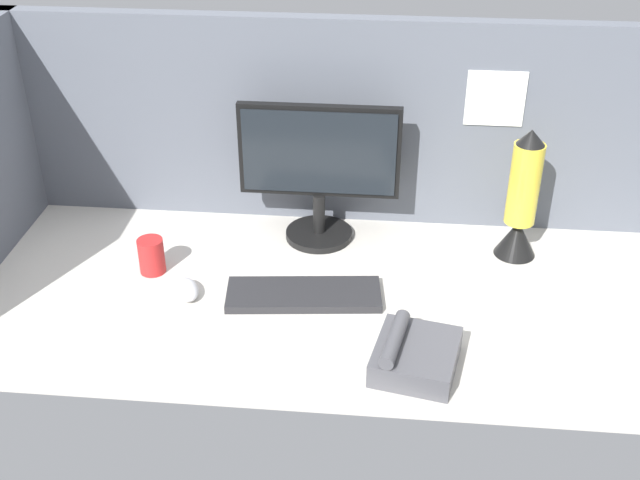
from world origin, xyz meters
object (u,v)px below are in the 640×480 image
keyboard (304,295)px  mug_red_plastic (151,256)px  desk_phone (414,355)px  mouse (187,289)px  lava_lamp (521,204)px  monitor (319,167)px

keyboard → mug_red_plastic: bearing=162.6°
desk_phone → keyboard: bearing=138.8°
mug_red_plastic → desk_phone: 72.47cm
mouse → lava_lamp: (81.14, 26.75, 13.06)cm
monitor → keyboard: 35.49cm
mouse → mug_red_plastic: 14.90cm
desk_phone → lava_lamp: bearing=61.0°
monitor → desk_phone: 60.68cm
mug_red_plastic → monitor: bearing=27.9°
keyboard → desk_phone: desk_phone is taller
mouse → desk_phone: 58.55cm
desk_phone → mug_red_plastic: bearing=154.7°
keyboard → lava_lamp: bearing=19.7°
monitor → mug_red_plastic: (-40.28, -21.34, -16.26)cm
keyboard → desk_phone: size_ratio=1.68×
monitor → desk_phone: monitor is taller
mouse → mug_red_plastic: mug_red_plastic is taller
mouse → keyboard: bearing=-21.7°
keyboard → lava_lamp: 60.13cm
monitor → mug_red_plastic: bearing=-152.1°
monitor → keyboard: monitor is taller
monitor → mug_red_plastic: size_ratio=4.54×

